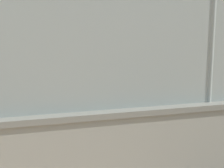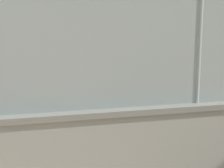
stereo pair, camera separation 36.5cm
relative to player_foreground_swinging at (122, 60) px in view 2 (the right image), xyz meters
The scene contains 5 objects.
ground_plane 3.50m from the player_foreground_swinging, 16.27° to the right, with size 260.00×260.00×0.00m, color tan.
fence_panel_on_wall 13.25m from the player_foreground_swinging, 71.89° to the left, with size 27.70×0.25×1.74m.
player_foreground_swinging is the anchor object (origin of this frame).
player_baseline_waiting 4.45m from the player_foreground_swinging, 122.10° to the left, with size 0.68×1.11×1.52m.
sports_ball 2.87m from the player_foreground_swinging, 118.21° to the left, with size 0.09×0.09×0.09m, color white.
Camera 2 is at (1.69, 17.72, 3.02)m, focal length 54.34 mm.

